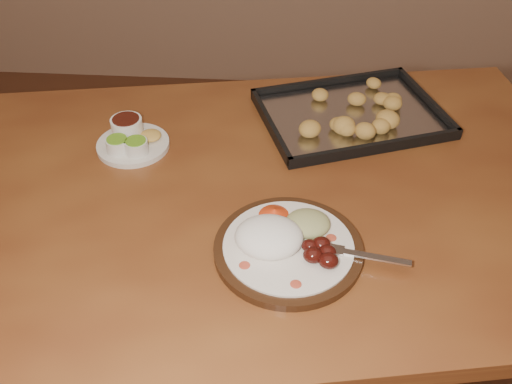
{
  "coord_description": "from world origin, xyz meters",
  "views": [
    {
      "loc": [
        0.1,
        -0.67,
        1.51
      ],
      "look_at": [
        0.04,
        0.2,
        0.77
      ],
      "focal_mm": 40.0,
      "sensor_mm": 36.0,
      "label": 1
    }
  ],
  "objects": [
    {
      "name": "baking_tray",
      "position": [
        0.25,
        0.51,
        0.76
      ],
      "size": [
        0.5,
        0.43,
        0.04
      ],
      "rotation": [
        0.0,
        0.0,
        0.34
      ],
      "color": "black",
      "rests_on": "dining_table"
    },
    {
      "name": "dining_table",
      "position": [
        0.0,
        0.22,
        0.65
      ],
      "size": [
        1.63,
        1.15,
        0.75
      ],
      "rotation": [
        0.0,
        0.0,
        0.18
      ],
      "color": "brown",
      "rests_on": "ground"
    },
    {
      "name": "condiment_saucer",
      "position": [
        -0.25,
        0.36,
        0.77
      ],
      "size": [
        0.16,
        0.16,
        0.05
      ],
      "rotation": [
        0.0,
        0.0,
        0.23
      ],
      "color": "silver",
      "rests_on": "dining_table"
    },
    {
      "name": "dinner_plate",
      "position": [
        0.1,
        0.06,
        0.77
      ],
      "size": [
        0.35,
        0.27,
        0.06
      ],
      "rotation": [
        0.0,
        0.0,
        -0.23
      ],
      "color": "black",
      "rests_on": "dining_table"
    }
  ]
}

